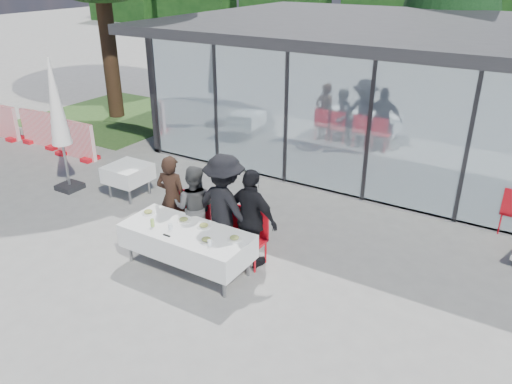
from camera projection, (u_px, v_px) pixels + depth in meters
ground at (219, 276)px, 8.38m from camera, size 90.00×90.00×0.00m
pavilion at (463, 75)px, 12.85m from camera, size 14.80×8.80×3.44m
treeline at (459, 9)px, 30.08m from camera, size 62.50×2.00×4.40m
dining_table at (187, 241)px, 8.39m from camera, size 2.26×0.96×0.75m
diner_a at (172, 198)px, 9.19m from camera, size 0.71×0.71×1.68m
diner_chair_a at (176, 211)px, 9.37m from camera, size 0.44×0.44×0.97m
diner_b at (194, 207)px, 8.97m from camera, size 0.98×0.98×1.58m
diner_chair_b at (198, 218)px, 9.13m from camera, size 0.44×0.44×0.97m
diner_c at (225, 207)px, 8.58m from camera, size 1.42×1.42×1.92m
diner_chair_c at (228, 227)px, 8.81m from camera, size 0.44×0.44×0.97m
diner_d at (252, 219)px, 8.35m from camera, size 1.17×1.17×1.77m
diner_chair_d at (254, 235)px, 8.55m from camera, size 0.44×0.44×0.97m
plate_a at (148, 212)px, 8.82m from camera, size 0.24×0.24×0.07m
plate_b at (184, 220)px, 8.56m from camera, size 0.24×0.24×0.07m
plate_c at (204, 226)px, 8.37m from camera, size 0.24×0.24×0.07m
plate_d at (234, 238)px, 7.99m from camera, size 0.24×0.24×0.07m
plate_extra at (206, 240)px, 7.94m from camera, size 0.24×0.24×0.07m
juice_bottle at (152, 223)px, 8.38m from camera, size 0.06×0.06×0.14m
drinking_glasses at (190, 235)px, 8.05m from camera, size 0.94×0.16×0.10m
folded_eyeglasses at (167, 235)px, 8.11m from camera, size 0.14×0.03×0.01m
spare_table_left at (128, 173)px, 11.01m from camera, size 0.86×0.86×0.74m
market_umbrella at (57, 110)px, 10.80m from camera, size 0.50×0.50×3.00m
grass_patch at (117, 116)px, 17.04m from camera, size 5.00×5.00×0.02m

